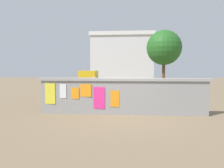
{
  "coord_description": "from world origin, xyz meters",
  "views": [
    {
      "loc": [
        0.28,
        -9.02,
        2.0
      ],
      "look_at": [
        -0.57,
        1.21,
        1.24
      ],
      "focal_mm": 33.34,
      "sensor_mm": 36.0,
      "label": 1
    }
  ],
  "objects_px": {
    "motorcycle": "(73,98)",
    "person_walking": "(95,90)",
    "auto_rickshaw_truck": "(102,84)",
    "tree_roadside": "(164,48)",
    "bicycle_far": "(147,101)",
    "bicycle_near": "(164,93)"
  },
  "relations": [
    {
      "from": "bicycle_near",
      "to": "tree_roadside",
      "type": "relative_size",
      "value": 0.3
    },
    {
      "from": "bicycle_near",
      "to": "person_walking",
      "type": "xyz_separation_m",
      "value": [
        -4.0,
        -4.16,
        0.62
      ]
    },
    {
      "from": "motorcycle",
      "to": "person_walking",
      "type": "distance_m",
      "value": 1.7
    },
    {
      "from": "auto_rickshaw_truck",
      "to": "bicycle_near",
      "type": "xyz_separation_m",
      "value": [
        4.34,
        -1.14,
        -0.54
      ]
    },
    {
      "from": "motorcycle",
      "to": "bicycle_far",
      "type": "xyz_separation_m",
      "value": [
        3.89,
        -0.32,
        -0.1
      ]
    },
    {
      "from": "bicycle_far",
      "to": "bicycle_near",
      "type": "bearing_deg",
      "value": 68.05
    },
    {
      "from": "motorcycle",
      "to": "bicycle_far",
      "type": "bearing_deg",
      "value": -4.74
    },
    {
      "from": "auto_rickshaw_truck",
      "to": "bicycle_far",
      "type": "height_order",
      "value": "auto_rickshaw_truck"
    },
    {
      "from": "motorcycle",
      "to": "tree_roadside",
      "type": "height_order",
      "value": "tree_roadside"
    },
    {
      "from": "motorcycle",
      "to": "bicycle_near",
      "type": "relative_size",
      "value": 1.13
    },
    {
      "from": "bicycle_near",
      "to": "person_walking",
      "type": "bearing_deg",
      "value": -133.81
    },
    {
      "from": "auto_rickshaw_truck",
      "to": "motorcycle",
      "type": "height_order",
      "value": "auto_rickshaw_truck"
    },
    {
      "from": "auto_rickshaw_truck",
      "to": "bicycle_far",
      "type": "bearing_deg",
      "value": -58.27
    },
    {
      "from": "motorcycle",
      "to": "person_walking",
      "type": "relative_size",
      "value": 1.16
    },
    {
      "from": "bicycle_near",
      "to": "tree_roadside",
      "type": "distance_m",
      "value": 7.07
    },
    {
      "from": "bicycle_near",
      "to": "person_walking",
      "type": "height_order",
      "value": "person_walking"
    },
    {
      "from": "auto_rickshaw_truck",
      "to": "motorcycle",
      "type": "relative_size",
      "value": 1.93
    },
    {
      "from": "bicycle_far",
      "to": "person_walking",
      "type": "height_order",
      "value": "person_walking"
    },
    {
      "from": "auto_rickshaw_truck",
      "to": "bicycle_near",
      "type": "bearing_deg",
      "value": -14.76
    },
    {
      "from": "bicycle_far",
      "to": "person_walking",
      "type": "xyz_separation_m",
      "value": [
        -2.56,
        -0.61,
        0.62
      ]
    },
    {
      "from": "bicycle_near",
      "to": "bicycle_far",
      "type": "xyz_separation_m",
      "value": [
        -1.43,
        -3.56,
        0.0
      ]
    },
    {
      "from": "person_walking",
      "to": "bicycle_near",
      "type": "bearing_deg",
      "value": 46.19
    }
  ]
}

